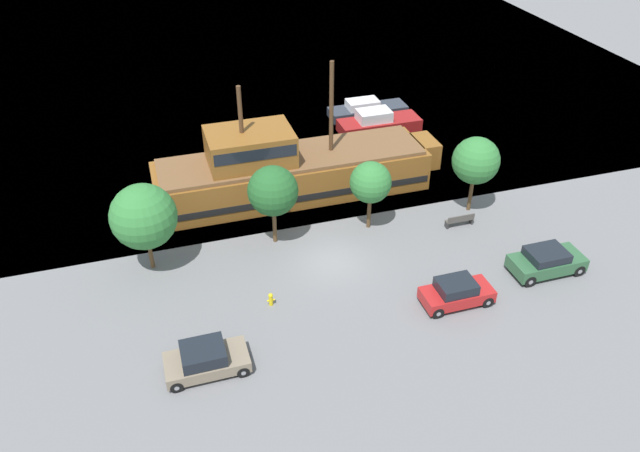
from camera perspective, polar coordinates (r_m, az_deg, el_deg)
ground_plane at (r=36.49m, az=1.04°, el=-3.23°), size 160.00×160.00×0.00m
water_surface at (r=75.37m, az=-9.82°, el=16.73°), size 80.00×80.00×0.00m
pirate_ship at (r=41.93m, az=-2.94°, el=5.15°), size 19.54×4.76×8.99m
moored_boat_dockside at (r=51.38m, az=5.33°, el=9.38°), size 6.66×2.30×1.79m
moored_boat_outer at (r=54.06m, az=4.29°, el=10.58°), size 6.66×2.09×1.41m
parked_car_curb_front at (r=30.21m, az=-10.41°, el=-11.91°), size 3.91×2.01×1.46m
parked_car_curb_mid at (r=33.97m, az=12.37°, el=-5.96°), size 3.81×1.77×1.48m
parked_car_curb_rear at (r=37.51m, az=20.00°, el=-3.03°), size 4.17×2.00×1.50m
fire_hydrant at (r=33.39m, az=-4.52°, el=-6.65°), size 0.42×0.25×0.76m
bench_promenade_east at (r=40.17m, az=12.68°, el=0.53°), size 1.83×0.45×0.85m
tree_row_east at (r=35.36m, az=-15.83°, el=0.82°), size 3.68×3.68×5.32m
tree_row_mideast at (r=36.24m, az=-4.33°, el=3.21°), size 2.98×2.98×5.07m
tree_row_midwest at (r=37.77m, az=4.65°, el=3.99°), size 2.55×2.55×4.52m
tree_row_west at (r=40.40m, az=14.07°, el=5.81°), size 2.99×2.99×5.14m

